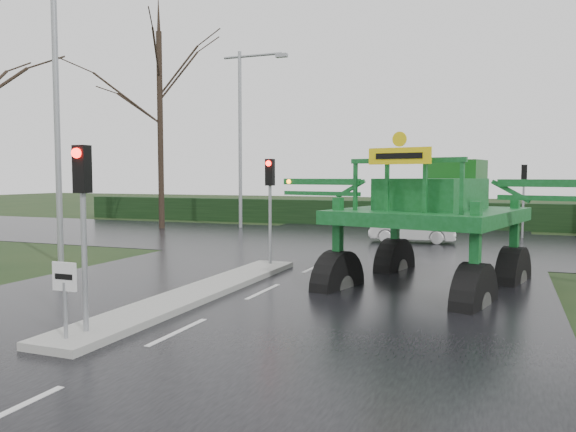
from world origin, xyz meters
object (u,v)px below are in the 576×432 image
(street_light_left_near, at_px, (63,86))
(street_light_left_far, at_px, (245,123))
(traffic_signal_mid, at_px, (270,188))
(traffic_signal_far, at_px, (524,184))
(crop_sprayer, at_px, (343,198))
(traffic_signal_near, at_px, (83,198))
(keep_left_sign, at_px, (65,288))
(white_sedan, at_px, (412,243))

(street_light_left_near, height_order, street_light_left_far, same)
(traffic_signal_mid, height_order, traffic_signal_far, same)
(traffic_signal_mid, height_order, crop_sprayer, crop_sprayer)
(traffic_signal_near, bearing_deg, crop_sprayer, 65.45)
(street_light_left_far, bearing_deg, traffic_signal_far, 0.03)
(traffic_signal_near, bearing_deg, keep_left_sign, -90.00)
(traffic_signal_mid, height_order, street_light_left_far, street_light_left_far)
(keep_left_sign, relative_size, traffic_signal_far, 0.38)
(traffic_signal_far, height_order, crop_sprayer, crop_sprayer)
(keep_left_sign, xyz_separation_m, crop_sprayer, (2.97, 6.99, 1.33))
(traffic_signal_far, relative_size, street_light_left_far, 0.35)
(street_light_left_far, distance_m, crop_sprayer, 17.91)
(street_light_left_near, bearing_deg, street_light_left_far, 90.00)
(traffic_signal_far, distance_m, white_sedan, 6.48)
(crop_sprayer, bearing_deg, keep_left_sign, -99.15)
(keep_left_sign, xyz_separation_m, white_sedan, (3.13, 17.84, -1.06))
(traffic_signal_near, xyz_separation_m, white_sedan, (3.13, 17.34, -2.59))
(street_light_left_near, bearing_deg, keep_left_sign, -47.41)
(crop_sprayer, height_order, white_sedan, crop_sprayer)
(street_light_left_near, xyz_separation_m, crop_sprayer, (9.86, -0.51, -3.60))
(traffic_signal_near, distance_m, traffic_signal_far, 22.42)
(traffic_signal_far, bearing_deg, keep_left_sign, 70.07)
(crop_sprayer, bearing_deg, street_light_left_far, 138.06)
(traffic_signal_far, xyz_separation_m, crop_sprayer, (-4.83, -14.52, -0.20))
(traffic_signal_near, height_order, street_light_left_near, street_light_left_near)
(traffic_signal_far, distance_m, street_light_left_near, 20.58)
(traffic_signal_mid, distance_m, crop_sprayer, 3.59)
(street_light_left_far, bearing_deg, keep_left_sign, -72.22)
(white_sedan, bearing_deg, traffic_signal_far, -59.29)
(traffic_signal_near, distance_m, street_light_left_far, 22.37)
(keep_left_sign, height_order, white_sedan, keep_left_sign)
(traffic_signal_near, xyz_separation_m, street_light_left_far, (-6.89, 21.01, 3.40))
(traffic_signal_mid, xyz_separation_m, white_sedan, (3.13, 8.84, -2.59))
(crop_sprayer, distance_m, white_sedan, 11.11)
(traffic_signal_near, xyz_separation_m, street_light_left_near, (-6.89, 7.01, 3.40))
(keep_left_sign, bearing_deg, street_light_left_far, 107.78)
(traffic_signal_near, distance_m, white_sedan, 17.81)
(traffic_signal_near, xyz_separation_m, traffic_signal_mid, (0.00, 8.50, 0.00))
(street_light_left_near, xyz_separation_m, street_light_left_far, (0.00, 14.00, 0.00))
(keep_left_sign, distance_m, crop_sprayer, 7.71)
(traffic_signal_near, bearing_deg, white_sedan, 79.77)
(street_light_left_far, height_order, white_sedan, street_light_left_far)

